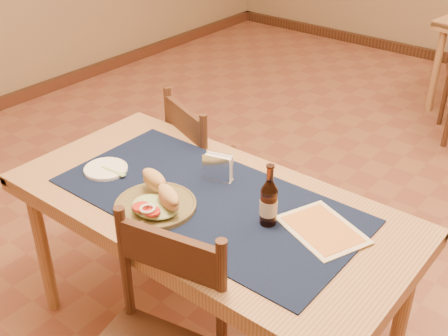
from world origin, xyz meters
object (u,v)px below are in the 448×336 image
Objects in this scene: chair_main_far at (213,173)px; napkin_holder at (218,168)px; beer_bottle at (269,202)px; sandwich_plate at (157,202)px; main_table at (208,218)px.

chair_main_far reaches higher than napkin_holder.
beer_bottle is (0.68, -0.50, 0.37)m from chair_main_far.
main_table is at bearing 57.71° from sandwich_plate.
beer_bottle is (0.27, 0.02, 0.18)m from main_table.
main_table is at bearing -65.26° from napkin_holder.
chair_main_far is at bearing 132.24° from napkin_holder.
main_table is 0.32m from beer_bottle.
chair_main_far is at bearing 128.22° from main_table.
chair_main_far is 0.61m from napkin_holder.
chair_main_far is 0.81m from sandwich_plate.
main_table is at bearing -51.78° from chair_main_far.
napkin_holder is (0.04, 0.31, 0.02)m from sandwich_plate.
beer_bottle reaches higher than sandwich_plate.
chair_main_far is 2.95× the size of sandwich_plate.
chair_main_far is 3.81× the size of beer_bottle.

